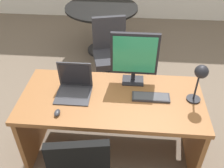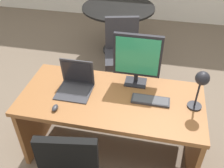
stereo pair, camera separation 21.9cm
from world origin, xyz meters
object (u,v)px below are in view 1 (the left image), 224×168
at_px(laptop, 74,83).
at_px(desk_lamp, 200,76).
at_px(keyboard, 151,97).
at_px(desk, 112,111).
at_px(mouse, 57,113).
at_px(meeting_chair_near, 111,59).
at_px(monitor, 134,56).
at_px(meeting_table, 102,18).

bearing_deg(laptop, desk_lamp, -3.74).
bearing_deg(keyboard, desk_lamp, -2.40).
distance_m(desk, laptop, 0.45).
distance_m(desk, desk_lamp, 0.86).
bearing_deg(desk_lamp, keyboard, 177.60).
xyz_separation_m(desk, laptop, (-0.34, 0.03, 0.29)).
height_order(mouse, meeting_chair_near, meeting_chair_near).
height_order(desk, desk_lamp, desk_lamp).
bearing_deg(monitor, laptop, -160.93).
relative_size(desk, laptop, 5.31).
relative_size(mouse, desk_lamp, 0.22).
distance_m(monitor, mouse, 0.83).
relative_size(keyboard, meeting_table, 0.29).
distance_m(laptop, meeting_chair_near, 1.25).
height_order(desk_lamp, meeting_table, desk_lamp).
height_order(desk, mouse, mouse).
height_order(laptop, keyboard, laptop).
bearing_deg(laptop, meeting_chair_near, 78.76).
bearing_deg(mouse, meeting_chair_near, 78.07).
distance_m(keyboard, meeting_table, 2.17).
distance_m(monitor, keyboard, 0.39).
xyz_separation_m(meeting_table, meeting_chair_near, (0.22, -0.86, -0.20)).
xyz_separation_m(laptop, meeting_table, (0.01, 2.00, -0.25)).
bearing_deg(laptop, mouse, -104.35).
relative_size(laptop, mouse, 3.74).
bearing_deg(keyboard, meeting_table, 108.18).
bearing_deg(desk, keyboard, -4.25).
relative_size(monitor, laptop, 1.65).
xyz_separation_m(keyboard, desk_lamp, (0.37, -0.02, 0.26)).
xyz_separation_m(desk, desk_lamp, (0.71, -0.04, 0.48)).
distance_m(desk, keyboard, 0.41).
distance_m(laptop, desk_lamp, 1.07).
bearing_deg(monitor, desk, -131.09).
xyz_separation_m(mouse, meeting_table, (0.09, 2.33, -0.19)).
xyz_separation_m(desk, meeting_chair_near, (-0.11, 1.17, -0.16)).
bearing_deg(meeting_chair_near, mouse, -101.93).
distance_m(mouse, meeting_chair_near, 1.55).
xyz_separation_m(laptop, mouse, (-0.08, -0.32, -0.06)).
bearing_deg(meeting_table, keyboard, -71.82).
xyz_separation_m(mouse, desk_lamp, (1.13, 0.25, 0.25)).
bearing_deg(desk, desk_lamp, -3.30).
distance_m(laptop, keyboard, 0.69).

